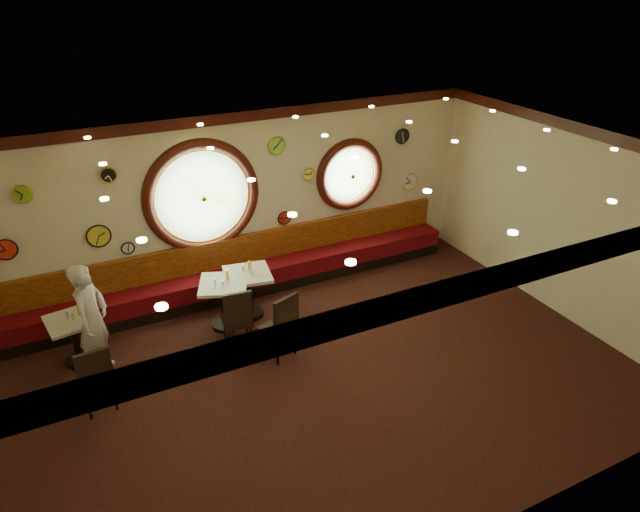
{
  "coord_description": "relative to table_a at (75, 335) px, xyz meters",
  "views": [
    {
      "loc": [
        -2.77,
        -5.81,
        5.32
      ],
      "look_at": [
        0.5,
        0.8,
        1.5
      ],
      "focal_mm": 32.0,
      "sensor_mm": 36.0,
      "label": 1
    }
  ],
  "objects": [
    {
      "name": "floor",
      "position": [
        2.94,
        -1.93,
        -0.47
      ],
      "size": [
        9.0,
        6.0,
        0.0
      ],
      "primitive_type": "cube",
      "color": "black",
      "rests_on": "ground"
    },
    {
      "name": "ceiling",
      "position": [
        2.94,
        -1.93,
        2.73
      ],
      "size": [
        9.0,
        6.0,
        0.02
      ],
      "primitive_type": "cube",
      "color": "gold",
      "rests_on": "wall_back"
    },
    {
      "name": "wall_back",
      "position": [
        2.94,
        1.07,
        1.13
      ],
      "size": [
        9.0,
        0.02,
        3.2
      ],
      "primitive_type": "cube",
      "color": "beige",
      "rests_on": "floor"
    },
    {
      "name": "wall_front",
      "position": [
        2.94,
        -4.93,
        1.13
      ],
      "size": [
        9.0,
        0.02,
        3.2
      ],
      "primitive_type": "cube",
      "color": "beige",
      "rests_on": "floor"
    },
    {
      "name": "wall_right",
      "position": [
        7.44,
        -1.93,
        1.13
      ],
      "size": [
        0.02,
        6.0,
        3.2
      ],
      "primitive_type": "cube",
      "color": "beige",
      "rests_on": "floor"
    },
    {
      "name": "molding_back",
      "position": [
        2.94,
        1.02,
        2.64
      ],
      "size": [
        9.0,
        0.1,
        0.18
      ],
      "primitive_type": "cube",
      "color": "#350E09",
      "rests_on": "wall_back"
    },
    {
      "name": "molding_front",
      "position": [
        2.94,
        -4.88,
        2.64
      ],
      "size": [
        9.0,
        0.1,
        0.18
      ],
      "primitive_type": "cube",
      "color": "#350E09",
      "rests_on": "wall_back"
    },
    {
      "name": "molding_right",
      "position": [
        7.39,
        -1.93,
        2.64
      ],
      "size": [
        0.1,
        6.0,
        0.18
      ],
      "primitive_type": "cube",
      "color": "#350E09",
      "rests_on": "wall_back"
    },
    {
      "name": "banquette_base",
      "position": [
        2.94,
        0.79,
        -0.37
      ],
      "size": [
        8.0,
        0.55,
        0.2
      ],
      "primitive_type": "cube",
      "color": "black",
      "rests_on": "floor"
    },
    {
      "name": "banquette_seat",
      "position": [
        2.94,
        0.79,
        -0.12
      ],
      "size": [
        8.0,
        0.55,
        0.3
      ],
      "primitive_type": "cube",
      "color": "#54070F",
      "rests_on": "banquette_base"
    },
    {
      "name": "banquette_back",
      "position": [
        2.94,
        1.01,
        0.28
      ],
      "size": [
        8.0,
        0.1,
        0.55
      ],
      "primitive_type": "cube",
      "color": "#661008",
      "rests_on": "wall_back"
    },
    {
      "name": "porthole_left_glass",
      "position": [
        2.34,
        1.07,
        1.38
      ],
      "size": [
        1.66,
        0.02,
        1.66
      ],
      "primitive_type": "cylinder",
      "rotation": [
        1.57,
        0.0,
        0.0
      ],
      "color": "#7FA865",
      "rests_on": "wall_back"
    },
    {
      "name": "porthole_left_frame",
      "position": [
        2.34,
        1.05,
        1.38
      ],
      "size": [
        1.98,
        0.18,
        1.98
      ],
      "primitive_type": "torus",
      "rotation": [
        1.57,
        0.0,
        0.0
      ],
      "color": "#350E09",
      "rests_on": "wall_back"
    },
    {
      "name": "porthole_left_ring",
      "position": [
        2.34,
        1.02,
        1.38
      ],
      "size": [
        1.61,
        0.03,
        1.61
      ],
      "primitive_type": "torus",
      "rotation": [
        1.57,
        0.0,
        0.0
      ],
      "color": "gold",
      "rests_on": "wall_back"
    },
    {
      "name": "porthole_right_glass",
      "position": [
        5.14,
        1.07,
        1.33
      ],
      "size": [
        1.1,
        0.02,
        1.1
      ],
      "primitive_type": "cylinder",
      "rotation": [
        1.57,
        0.0,
        0.0
      ],
      "color": "#7FA865",
      "rests_on": "wall_back"
    },
    {
      "name": "porthole_right_frame",
      "position": [
        5.14,
        1.05,
        1.33
      ],
      "size": [
        1.38,
        0.18,
        1.38
      ],
      "primitive_type": "torus",
      "rotation": [
        1.57,
        0.0,
        0.0
      ],
      "color": "#350E09",
      "rests_on": "wall_back"
    },
    {
      "name": "porthole_right_ring",
      "position": [
        5.14,
        1.02,
        1.33
      ],
      "size": [
        1.09,
        0.03,
        1.09
      ],
      "primitive_type": "torus",
      "rotation": [
        1.57,
        0.0,
        0.0
      ],
      "color": "gold",
      "rests_on": "wall_back"
    },
    {
      "name": "wall_clock_0",
      "position": [
        6.24,
        1.03,
        1.93
      ],
      "size": [
        0.28,
        0.03,
        0.28
      ],
      "primitive_type": "cylinder",
      "rotation": [
        1.57,
        0.0,
        0.0
      ],
      "color": "black",
      "rests_on": "wall_back"
    },
    {
      "name": "wall_clock_1",
      "position": [
        -0.66,
        1.03,
        1.08
      ],
      "size": [
        0.32,
        0.03,
        0.32
      ],
      "primitive_type": "cylinder",
      "rotation": [
        1.57,
        0.0,
        0.0
      ],
      "color": "red",
      "rests_on": "wall_back"
    },
    {
      "name": "wall_clock_2",
      "position": [
        3.79,
        1.03,
        0.73
      ],
      "size": [
        0.24,
        0.03,
        0.24
      ],
      "primitive_type": "cylinder",
      "rotation": [
        1.57,
        0.0,
        0.0
      ],
      "color": "red",
      "rests_on": "wall_back"
    },
    {
      "name": "wall_clock_3",
      "position": [
        3.69,
        1.03,
        2.08
      ],
      "size": [
        0.3,
        0.03,
        0.3
      ],
      "primitive_type": "cylinder",
      "rotation": [
        1.57,
        0.0,
        0.0
      ],
      "color": "#8BD642",
      "rests_on": "wall_back"
    },
    {
      "name": "wall_clock_4",
      "position": [
        0.94,
        1.03,
        1.98
      ],
      "size": [
        0.24,
        0.03,
        0.24
      ],
      "primitive_type": "cylinder",
      "rotation": [
        1.57,
        0.0,
        0.0
      ],
      "color": "black",
      "rests_on": "wall_back"
    },
    {
      "name": "wall_clock_5",
      "position": [
        6.49,
        1.03,
        0.98
      ],
      "size": [
        0.34,
        0.03,
        0.34
      ],
      "primitive_type": "cylinder",
      "rotation": [
        1.57,
        0.0,
        0.0
      ],
      "color": "white",
      "rests_on": "wall_back"
    },
    {
      "name": "wall_clock_6",
      "position": [
        -0.26,
        1.03,
        1.88
      ],
      "size": [
        0.26,
        0.03,
        0.26
      ],
      "primitive_type": "cylinder",
      "rotation": [
        1.57,
        0.0,
        0.0
      ],
      "color": "#84B624",
      "rests_on": "wall_back"
    },
    {
      "name": "wall_clock_7",
      "position": [
        1.04,
        1.03,
        0.73
      ],
      "size": [
        0.2,
        0.03,
        0.2
      ],
      "primitive_type": "cylinder",
      "rotation": [
        1.57,
        0.0,
        0.0
      ],
      "color": "white",
      "rests_on": "wall_back"
    },
    {
      "name": "wall_clock_8",
      "position": [
        0.64,
        1.03,
        1.03
      ],
      "size": [
        0.36,
        0.03,
        0.36
      ],
      "primitive_type": "cylinder",
      "rotation": [
        1.57,
        0.0,
        0.0
      ],
      "color": "gold",
      "rests_on": "wall_back"
    },
    {
      "name": "wall_clock_9",
      "position": [
        4.29,
        1.03,
        1.48
      ],
      "size": [
        0.22,
        0.03,
        0.22
      ],
      "primitive_type": "cylinder",
      "rotation": [
        1.57,
        0.0,
        0.0
      ],
      "color": "#F6EE52",
      "rests_on": "wall_back"
    },
    {
      "name": "table_a",
      "position": [
        0.0,
        0.0,
        0.0
      ],
      "size": [
        0.77,
        0.77,
        0.74
      ],
      "color": "black",
      "rests_on": "floor"
    },
    {
      "name": "table_b",
      "position": [
        2.25,
        -0.08,
        0.05
      ],
      "size": [
        0.96,
        0.96,
        0.81
      ],
      "color": "black",
      "rests_on": "floor"
    },
    {
      "name": "table_c",
      "position": [
        2.71,
        0.06,
        0.04
      ],
      "size": [
        0.85,
        0.85,
        0.81
      ],
      "color": "black",
      "rests_on": "floor"
    },
    {
      "name": "chair_a",
      "position": [
        0.15,
        -1.27,
        0.12
      ],
      "size": [
        0.46,
        0.46,
        0.63
      ],
      "rotation": [
        0.0,
        0.0,
        0.07
      ],
      "color": "black",
      "rests_on": "floor"
    },
    {
      "name": "chair_b",
      "position": [
        2.25,
        -0.73,
        0.12
      ],
      "size": [
        0.48,
        0.48,
        0.63
      ],
      "rotation": [
        0.0,
        0.0,
        -0.13
      ],
      "color": "black",
      "rests_on": "floor"
    },
    {
      "name": "chair_c",
      "position": [
        2.76,
        -1.26,
        0.16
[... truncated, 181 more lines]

